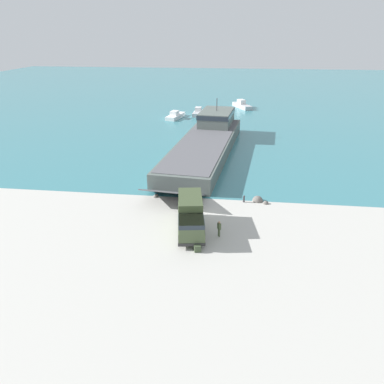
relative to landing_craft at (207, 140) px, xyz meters
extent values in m
plane|color=#B7B5AD|center=(0.92, -25.84, -1.81)|extent=(240.00, 240.00, 0.00)
cube|color=teal|center=(0.92, 68.90, -1.81)|extent=(240.00, 180.00, 0.01)
cube|color=#56605B|center=(-0.26, -2.63, -0.65)|extent=(11.80, 35.84, 2.32)
cube|color=#56565B|center=(-0.26, -2.63, 0.55)|extent=(10.99, 34.37, 0.08)
cube|color=#56605B|center=(0.94, 9.47, 1.89)|extent=(6.79, 10.38, 2.78)
cube|color=#28333D|center=(0.94, 9.47, 2.72)|extent=(6.97, 10.50, 0.83)
cylinder|color=#3F3F42|center=(0.94, 9.47, 4.48)|extent=(0.16, 0.16, 2.40)
cube|color=#56565B|center=(-2.25, -22.56, -0.56)|extent=(7.55, 5.60, 2.27)
cube|color=#475638|center=(0.79, -29.49, -0.75)|extent=(3.74, 7.90, 1.28)
cube|color=#475638|center=(1.18, -31.96, 0.36)|extent=(2.80, 2.93, 0.93)
cube|color=#28333D|center=(1.18, -31.96, 0.59)|extent=(2.88, 2.97, 0.47)
cube|color=#3C492E|center=(0.58, -28.22, 0.74)|extent=(3.20, 5.14, 1.68)
cube|color=#2D2D2D|center=(1.37, -33.16, -1.24)|extent=(2.64, 0.65, 0.32)
cylinder|color=black|center=(2.20, -31.65, -1.16)|extent=(0.62, 1.37, 1.32)
cylinder|color=black|center=(0.11, -31.98, -1.16)|extent=(0.62, 1.37, 1.32)
cylinder|color=black|center=(1.55, -27.55, -1.16)|extent=(0.62, 1.37, 1.32)
cylinder|color=black|center=(-0.54, -27.88, -1.16)|extent=(0.62, 1.37, 1.32)
cylinder|color=black|center=(1.37, -26.46, -1.16)|extent=(0.62, 1.37, 1.32)
cylinder|color=black|center=(-0.71, -26.79, -1.16)|extent=(0.62, 1.37, 1.32)
cylinder|color=#475638|center=(3.86, -30.35, -1.40)|extent=(0.14, 0.14, 0.83)
cylinder|color=#475638|center=(3.77, -30.19, -1.40)|extent=(0.14, 0.14, 0.83)
cube|color=#475638|center=(3.82, -30.27, -0.65)|extent=(0.43, 0.50, 0.66)
sphere|color=tan|center=(3.82, -30.27, -0.21)|extent=(0.23, 0.23, 0.23)
cube|color=#B7BABF|center=(-4.83, 29.19, -1.35)|extent=(2.38, 6.17, 0.92)
cube|color=silver|center=(-4.82, 29.65, -0.38)|extent=(1.57, 1.88, 1.01)
cube|color=#B7BABF|center=(6.09, 40.43, -1.30)|extent=(5.55, 8.35, 1.02)
cube|color=silver|center=(5.82, 40.99, -0.23)|extent=(2.45, 2.88, 1.12)
cube|color=white|center=(-9.90, 25.30, -1.38)|extent=(3.88, 7.92, 0.87)
cube|color=silver|center=(-10.02, 24.74, -0.47)|extent=(2.07, 2.57, 0.96)
cylinder|color=#333338|center=(6.37, -21.57, -1.47)|extent=(0.22, 0.22, 0.69)
sphere|color=#333338|center=(6.37, -21.57, -1.06)|extent=(0.25, 0.25, 0.25)
cube|color=#3D4C33|center=(1.92, -33.27, -1.49)|extent=(0.82, 0.91, 0.64)
sphere|color=#66605B|center=(-4.69, -21.13, -1.81)|extent=(0.59, 0.59, 0.59)
sphere|color=gray|center=(-4.76, -21.42, -1.81)|extent=(0.60, 0.60, 0.60)
sphere|color=#66605B|center=(8.07, -21.02, -1.81)|extent=(1.31, 1.31, 1.31)
sphere|color=#66605B|center=(9.02, -21.69, -1.81)|extent=(0.69, 0.69, 0.69)
camera|label=1|loc=(5.21, -63.80, 17.53)|focal=35.00mm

